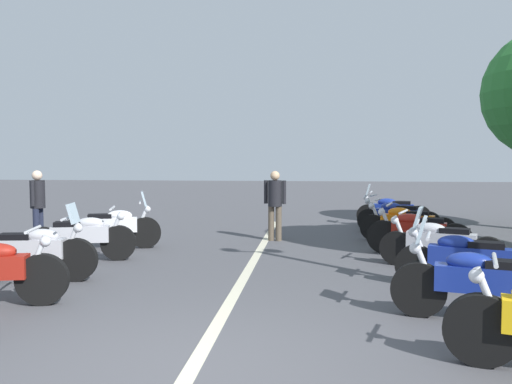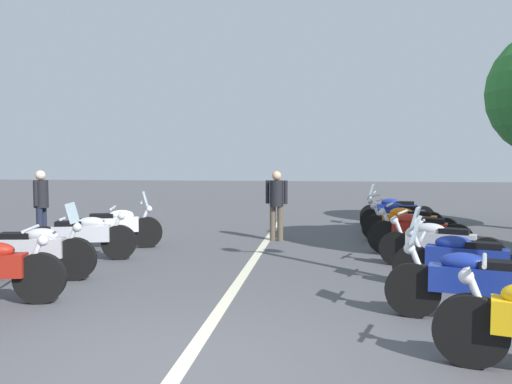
{
  "view_description": "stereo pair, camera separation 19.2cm",
  "coord_description": "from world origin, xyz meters",
  "px_view_note": "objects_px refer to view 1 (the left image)",
  "views": [
    {
      "loc": [
        -4.38,
        -1.08,
        1.91
      ],
      "look_at": [
        5.63,
        0.0,
        1.27
      ],
      "focal_mm": 36.54,
      "sensor_mm": 36.0,
      "label": 1
    },
    {
      "loc": [
        -4.38,
        -1.27,
        1.91
      ],
      "look_at": [
        5.63,
        0.0,
        1.27
      ],
      "focal_mm": 36.54,
      "sensor_mm": 36.0,
      "label": 2
    }
  ],
  "objects_px": {
    "motorcycle_left_row_2": "(32,251)",
    "motorcycle_right_row_5": "(406,223)",
    "motorcycle_right_row_6": "(397,216)",
    "motorcycle_right_row_3": "(440,243)",
    "bystander_1": "(38,201)",
    "motorcycle_right_row_1": "(483,283)",
    "motorcycle_left_row_4": "(112,227)",
    "motorcycle_right_row_4": "(418,232)",
    "motorcycle_right_row_2": "(467,259)",
    "motorcycle_left_row_3": "(82,237)",
    "motorcycle_right_row_7": "(392,210)",
    "bystander_0": "(275,200)"
  },
  "relations": [
    {
      "from": "motorcycle_left_row_2",
      "to": "bystander_1",
      "type": "distance_m",
      "value": 3.81
    },
    {
      "from": "motorcycle_left_row_3",
      "to": "motorcycle_right_row_6",
      "type": "relative_size",
      "value": 0.99
    },
    {
      "from": "motorcycle_left_row_4",
      "to": "motorcycle_right_row_6",
      "type": "distance_m",
      "value": 7.01
    },
    {
      "from": "motorcycle_left_row_2",
      "to": "motorcycle_right_row_3",
      "type": "xyz_separation_m",
      "value": [
        1.65,
        -6.52,
        -0.03
      ]
    },
    {
      "from": "motorcycle_left_row_4",
      "to": "bystander_1",
      "type": "distance_m",
      "value": 1.97
    },
    {
      "from": "bystander_0",
      "to": "bystander_1",
      "type": "bearing_deg",
      "value": 113.39
    },
    {
      "from": "motorcycle_right_row_2",
      "to": "motorcycle_right_row_7",
      "type": "xyz_separation_m",
      "value": [
        7.2,
        -0.02,
        -0.0
      ]
    },
    {
      "from": "motorcycle_right_row_5",
      "to": "motorcycle_right_row_7",
      "type": "relative_size",
      "value": 1.02
    },
    {
      "from": "motorcycle_right_row_2",
      "to": "bystander_1",
      "type": "bearing_deg",
      "value": -3.25
    },
    {
      "from": "motorcycle_right_row_3",
      "to": "motorcycle_right_row_5",
      "type": "xyz_separation_m",
      "value": [
        2.86,
        0.06,
        -0.0
      ]
    },
    {
      "from": "motorcycle_left_row_4",
      "to": "motorcycle_right_row_6",
      "type": "height_order",
      "value": "motorcycle_left_row_4"
    },
    {
      "from": "motorcycle_left_row_4",
      "to": "motorcycle_right_row_7",
      "type": "distance_m",
      "value": 7.82
    },
    {
      "from": "motorcycle_left_row_3",
      "to": "bystander_1",
      "type": "relative_size",
      "value": 1.21
    },
    {
      "from": "motorcycle_right_row_3",
      "to": "bystander_0",
      "type": "distance_m",
      "value": 4.18
    },
    {
      "from": "motorcycle_right_row_2",
      "to": "bystander_0",
      "type": "bearing_deg",
      "value": -36.45
    },
    {
      "from": "motorcycle_right_row_3",
      "to": "motorcycle_right_row_4",
      "type": "xyz_separation_m",
      "value": [
        1.26,
        0.12,
        0.02
      ]
    },
    {
      "from": "motorcycle_right_row_7",
      "to": "motorcycle_right_row_4",
      "type": "bearing_deg",
      "value": 97.84
    },
    {
      "from": "motorcycle_right_row_5",
      "to": "motorcycle_right_row_1",
      "type": "bearing_deg",
      "value": 106.35
    },
    {
      "from": "motorcycle_right_row_1",
      "to": "motorcycle_right_row_5",
      "type": "bearing_deg",
      "value": -77.32
    },
    {
      "from": "bystander_0",
      "to": "bystander_1",
      "type": "xyz_separation_m",
      "value": [
        -1.11,
        5.21,
        0.02
      ]
    },
    {
      "from": "motorcycle_right_row_3",
      "to": "motorcycle_right_row_4",
      "type": "relative_size",
      "value": 1.02
    },
    {
      "from": "motorcycle_left_row_4",
      "to": "motorcycle_right_row_4",
      "type": "distance_m",
      "value": 6.28
    },
    {
      "from": "motorcycle_right_row_4",
      "to": "motorcycle_right_row_3",
      "type": "bearing_deg",
      "value": 112.34
    },
    {
      "from": "motorcycle_left_row_4",
      "to": "motorcycle_right_row_3",
      "type": "height_order",
      "value": "motorcycle_left_row_4"
    },
    {
      "from": "motorcycle_right_row_1",
      "to": "motorcycle_right_row_3",
      "type": "relative_size",
      "value": 1.05
    },
    {
      "from": "motorcycle_right_row_4",
      "to": "motorcycle_right_row_6",
      "type": "distance_m",
      "value": 3.0
    },
    {
      "from": "motorcycle_right_row_4",
      "to": "motorcycle_right_row_2",
      "type": "bearing_deg",
      "value": 110.0
    },
    {
      "from": "motorcycle_right_row_1",
      "to": "motorcycle_right_row_7",
      "type": "distance_m",
      "value": 8.75
    },
    {
      "from": "motorcycle_left_row_2",
      "to": "bystander_1",
      "type": "bearing_deg",
      "value": 108.45
    },
    {
      "from": "motorcycle_right_row_6",
      "to": "motorcycle_right_row_7",
      "type": "relative_size",
      "value": 0.98
    },
    {
      "from": "motorcycle_left_row_2",
      "to": "motorcycle_right_row_4",
      "type": "bearing_deg",
      "value": 15.36
    },
    {
      "from": "bystander_0",
      "to": "bystander_1",
      "type": "relative_size",
      "value": 0.99
    },
    {
      "from": "motorcycle_right_row_3",
      "to": "motorcycle_right_row_6",
      "type": "xyz_separation_m",
      "value": [
        4.26,
        0.04,
        -0.0
      ]
    },
    {
      "from": "motorcycle_right_row_5",
      "to": "bystander_1",
      "type": "distance_m",
      "value": 8.31
    },
    {
      "from": "motorcycle_right_row_6",
      "to": "motorcycle_left_row_4",
      "type": "bearing_deg",
      "value": 47.42
    },
    {
      "from": "motorcycle_right_row_5",
      "to": "motorcycle_right_row_6",
      "type": "xyz_separation_m",
      "value": [
        1.4,
        -0.02,
        -0.0
      ]
    },
    {
      "from": "motorcycle_left_row_2",
      "to": "motorcycle_right_row_5",
      "type": "relative_size",
      "value": 0.98
    },
    {
      "from": "motorcycle_left_row_4",
      "to": "motorcycle_right_row_6",
      "type": "xyz_separation_m",
      "value": [
        2.95,
        -6.36,
        -0.03
      ]
    },
    {
      "from": "motorcycle_right_row_2",
      "to": "motorcycle_right_row_4",
      "type": "relative_size",
      "value": 1.03
    },
    {
      "from": "motorcycle_right_row_5",
      "to": "motorcycle_right_row_7",
      "type": "bearing_deg",
      "value": -74.23
    },
    {
      "from": "motorcycle_right_row_4",
      "to": "motorcycle_right_row_5",
      "type": "distance_m",
      "value": 1.6
    },
    {
      "from": "motorcycle_left_row_3",
      "to": "motorcycle_right_row_7",
      "type": "distance_m",
      "value": 8.69
    },
    {
      "from": "bystander_0",
      "to": "motorcycle_right_row_3",
      "type": "bearing_deg",
      "value": -121.12
    },
    {
      "from": "motorcycle_right_row_1",
      "to": "bystander_1",
      "type": "relative_size",
      "value": 1.28
    },
    {
      "from": "motorcycle_left_row_3",
      "to": "motorcycle_right_row_4",
      "type": "distance_m",
      "value": 6.48
    },
    {
      "from": "motorcycle_left_row_2",
      "to": "motorcycle_right_row_6",
      "type": "distance_m",
      "value": 8.77
    },
    {
      "from": "motorcycle_left_row_3",
      "to": "motorcycle_right_row_2",
      "type": "relative_size",
      "value": 0.98
    },
    {
      "from": "motorcycle_left_row_3",
      "to": "motorcycle_right_row_4",
      "type": "height_order",
      "value": "motorcycle_right_row_4"
    },
    {
      "from": "motorcycle_left_row_4",
      "to": "bystander_0",
      "type": "bearing_deg",
      "value": 5.97
    },
    {
      "from": "motorcycle_right_row_5",
      "to": "bystander_1",
      "type": "bearing_deg",
      "value": 25.98
    }
  ]
}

